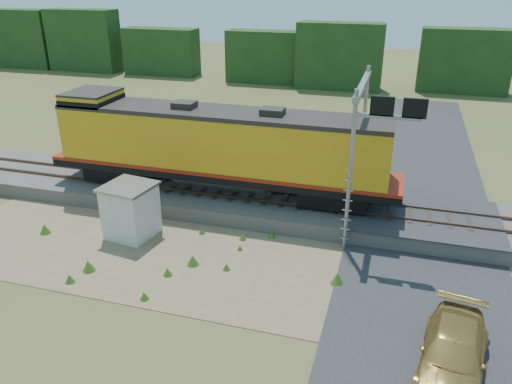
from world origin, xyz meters
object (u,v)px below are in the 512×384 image
(locomotive, at_px, (215,146))
(shed, at_px, (131,211))
(signal_gantry, at_px, (367,121))
(car, at_px, (453,354))

(locomotive, xyz_separation_m, shed, (-2.64, -4.45, -2.02))
(shed, bearing_deg, signal_gantry, 28.43)
(locomotive, xyz_separation_m, car, (11.54, -9.60, -2.65))
(locomotive, height_order, signal_gantry, signal_gantry)
(shed, height_order, car, shed)
(signal_gantry, bearing_deg, car, -66.62)
(shed, distance_m, signal_gantry, 11.76)
(locomotive, bearing_deg, car, -39.75)
(car, bearing_deg, locomotive, 149.53)
(locomotive, height_order, car, locomotive)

